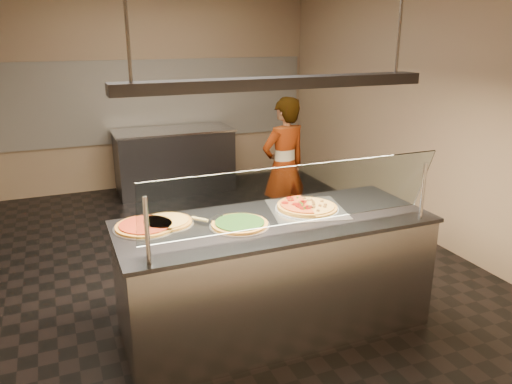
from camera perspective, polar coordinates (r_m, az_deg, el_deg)
name	(u,v)px	position (r m, az deg, el deg)	size (l,w,h in m)	color
ground	(211,263)	(5.28, -5.12, -8.03)	(5.00, 6.00, 0.02)	black
wall_back	(148,87)	(7.72, -12.27, 11.63)	(5.00, 0.02, 3.00)	#907D5D
wall_front	(416,230)	(2.20, 17.86, -4.15)	(5.00, 0.02, 3.00)	#907D5D
wall_right	(420,105)	(6.03, 18.20, 9.47)	(0.02, 6.00, 3.00)	#907D5D
tile_band	(149,101)	(7.72, -12.12, 10.13)	(4.90, 0.02, 1.20)	silver
serving_counter	(275,275)	(3.99, 2.16, -9.41)	(2.40, 0.94, 0.93)	#B7B7BC
sneeze_guard	(297,196)	(3.40, 4.69, -0.45)	(2.16, 0.18, 0.54)	#B7B7BC
perforated_tray	(307,209)	(4.02, 5.80, -1.90)	(0.69, 0.69, 0.01)	silver
half_pizza_pepperoni	(294,207)	(3.97, 4.35, -1.74)	(0.34, 0.52, 0.05)	#9C6320
half_pizza_sausage	(319,204)	(4.07, 7.24, -1.42)	(0.34, 0.52, 0.04)	#9C6320
pizza_spinach	(239,224)	(3.67, -1.90, -3.63)	(0.45, 0.45, 0.03)	silver
pizza_cheese	(166,222)	(3.78, -10.25, -3.34)	(0.41, 0.41, 0.03)	silver
pizza_tomato	(146,226)	(3.72, -12.50, -3.79)	(0.47, 0.47, 0.03)	silver
pizza_spatula	(208,218)	(3.75, -5.56, -3.02)	(0.28, 0.17, 0.02)	#B7B7BC
prep_table	(175,160)	(7.51, -9.29, 3.59)	(1.71, 0.74, 0.93)	#36363B
worker	(284,167)	(5.74, 3.21, 2.85)	(0.59, 0.39, 1.61)	#302B37
heat_lamp_housing	(277,83)	(3.56, 2.44, 12.34)	(2.30, 0.18, 0.08)	#36363B
lamp_rod_right	(402,2)	(4.07, 16.32, 20.07)	(0.02, 0.02, 1.01)	#B7B7BC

